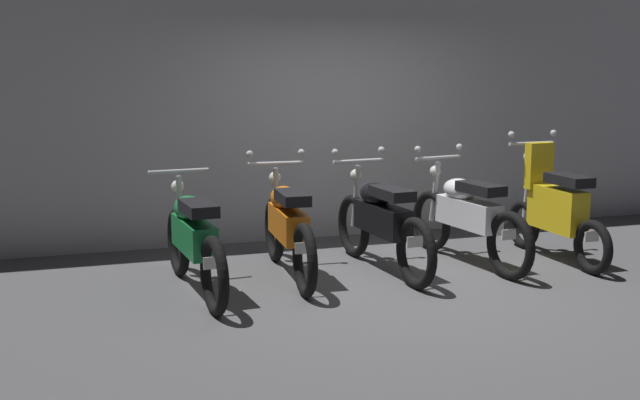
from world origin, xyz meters
The scene contains 7 objects.
ground_plane centered at (0.00, 0.00, 0.00)m, with size 80.00×80.00×0.00m, color #4C4C4F.
back_wall centered at (0.00, 2.29, 1.51)m, with size 16.00×0.30×3.02m, color #ADADB2.
motorbike_slot_0 centered at (-1.85, 0.36, 0.49)m, with size 0.56×1.95×1.03m.
motorbike_slot_1 centered at (-0.92, 0.63, 0.49)m, with size 0.59×1.95×1.15m.
motorbike_slot_2 centered at (0.00, 0.56, 0.49)m, with size 0.59×1.95×1.15m.
motorbike_slot_3 centered at (0.92, 0.56, 0.49)m, with size 0.58×1.94×1.15m.
motorbike_slot_4 centered at (1.84, 0.42, 0.53)m, with size 0.59×1.68×1.29m.
Camera 1 is at (-2.88, -6.44, 2.03)m, focal length 44.81 mm.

